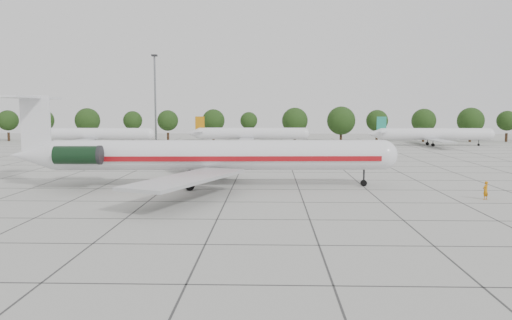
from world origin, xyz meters
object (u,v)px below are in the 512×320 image
Objects in this scene: ground_crew at (486,190)px; floodlight_mast at (155,92)px; bg_airliner_b at (95,134)px; bg_airliner_c at (251,134)px; bg_airliner_d at (434,134)px; main_airliner at (198,155)px.

ground_crew is 0.08× the size of floodlight_mast.
bg_airliner_c is (39.69, 3.12, 0.00)m from bg_airliner_b.
bg_airliner_d is at bearing -2.05° from bg_airliner_c.
bg_airliner_d is at bearing 0.96° from bg_airliner_b.
floodlight_mast is (10.13, 23.84, 11.37)m from bg_airliner_b.
bg_airliner_d is at bearing -16.38° from floodlight_mast.
ground_crew is 81.95m from bg_airliner_c.
floodlight_mast reaches higher than bg_airliner_b.
ground_crew is (31.39, -7.82, -2.94)m from main_airliner.
main_airliner is at bearing -74.01° from floodlight_mast.
bg_airliner_b is (-67.33, 74.00, 1.94)m from ground_crew.
floodlight_mast is at bearing 144.96° from bg_airliner_c.
main_airliner reaches higher than bg_airliner_b.
main_airliner is 24.34× the size of ground_crew.
bg_airliner_c is 37.85m from floodlight_mast.
bg_airliner_d is (50.37, 67.63, -1.00)m from main_airliner.
floodlight_mast is (-57.20, 97.85, 13.31)m from ground_crew.
bg_airliner_c is 1.11× the size of floodlight_mast.
main_airliner is 32.49m from ground_crew.
floodlight_mast is at bearing 103.61° from main_airliner.
bg_airliner_b is 39.81m from bg_airliner_c.
floodlight_mast is at bearing 163.62° from bg_airliner_d.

